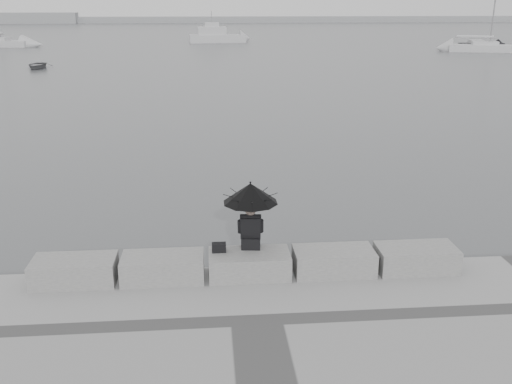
{
  "coord_description": "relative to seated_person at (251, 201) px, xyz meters",
  "views": [
    {
      "loc": [
        -0.74,
        -10.69,
        5.71
      ],
      "look_at": [
        0.43,
        3.0,
        1.1
      ],
      "focal_mm": 40.0,
      "sensor_mm": 36.0,
      "label": 1
    }
  ],
  "objects": [
    {
      "name": "seated_person",
      "position": [
        0.0,
        0.0,
        0.0
      ],
      "size": [
        1.1,
        1.1,
        1.39
      ],
      "rotation": [
        0.0,
        0.0,
        -0.1
      ],
      "color": "black",
      "rests_on": "stone_block_centre"
    },
    {
      "name": "dinghy",
      "position": [
        -15.84,
        42.59,
        -1.71
      ],
      "size": [
        3.32,
        1.41,
        0.56
      ],
      "primitive_type": "imported",
      "rotation": [
        0.0,
        0.0,
        0.0
      ],
      "color": "gray",
      "rests_on": "ground"
    },
    {
      "name": "stone_block_far_left",
      "position": [
        -3.45,
        -0.28,
        -1.24
      ],
      "size": [
        1.6,
        0.8,
        0.5
      ],
      "primitive_type": "cube",
      "color": "slate",
      "rests_on": "promenade"
    },
    {
      "name": "distant_landmass",
      "position": [
        -8.19,
        154.68,
        -1.09
      ],
      "size": [
        180.0,
        8.0,
        2.8
      ],
      "color": "gray",
      "rests_on": "ground"
    },
    {
      "name": "bag",
      "position": [
        -0.64,
        -0.16,
        -0.9
      ],
      "size": [
        0.28,
        0.16,
        0.18
      ],
      "primitive_type": "cube",
      "color": "black",
      "rests_on": "stone_block_centre"
    },
    {
      "name": "stone_block_far_right",
      "position": [
        3.35,
        -0.28,
        -1.24
      ],
      "size": [
        1.6,
        0.8,
        0.5
      ],
      "primitive_type": "cube",
      "color": "slate",
      "rests_on": "promenade"
    },
    {
      "name": "ground",
      "position": [
        -0.05,
        0.17,
        -1.99
      ],
      "size": [
        360.0,
        360.0,
        0.0
      ],
      "primitive_type": "plane",
      "color": "#4F5255",
      "rests_on": "ground"
    },
    {
      "name": "stone_block_left",
      "position": [
        -1.75,
        -0.28,
        -1.24
      ],
      "size": [
        1.6,
        0.8,
        0.5
      ],
      "primitive_type": "cube",
      "color": "slate",
      "rests_on": "promenade"
    },
    {
      "name": "small_motorboat",
      "position": [
        34.6,
        62.44,
        -1.67
      ],
      "size": [
        5.49,
        1.6,
        1.1
      ],
      "rotation": [
        0.0,
        0.0,
        0.0
      ],
      "color": "black",
      "rests_on": "ground"
    },
    {
      "name": "stone_block_centre",
      "position": [
        -0.05,
        -0.28,
        -1.24
      ],
      "size": [
        1.6,
        0.8,
        0.5
      ],
      "primitive_type": "cube",
      "color": "slate",
      "rests_on": "promenade"
    },
    {
      "name": "stone_block_right",
      "position": [
        1.65,
        -0.28,
        -1.24
      ],
      "size": [
        1.6,
        0.8,
        0.5
      ],
      "primitive_type": "cube",
      "color": "slate",
      "rests_on": "promenade"
    },
    {
      "name": "motor_cruiser",
      "position": [
        0.88,
        75.11,
        -1.09
      ],
      "size": [
        8.22,
        3.32,
        4.5
      ],
      "rotation": [
        0.0,
        0.0,
        0.07
      ],
      "color": "#B8B8BA",
      "rests_on": "ground"
    },
    {
      "name": "sailboat_right",
      "position": [
        32.08,
        56.3,
        -1.47
      ],
      "size": [
        8.59,
        4.71,
        12.9
      ],
      "rotation": [
        0.0,
        0.0,
        -0.3
      ],
      "color": "#B8B8BA",
      "rests_on": "ground"
    }
  ]
}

